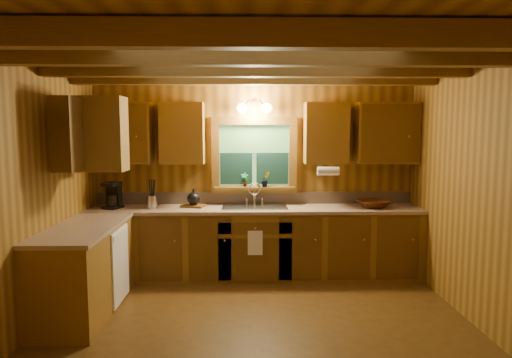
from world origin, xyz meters
The scene contains 20 objects.
room centered at (0.00, 0.00, 1.30)m, with size 4.20×4.20×4.20m.
ceiling_beams centered at (0.00, 0.00, 2.49)m, with size 4.20×2.54×0.18m.
base_cabinets centered at (-0.49, 1.28, 0.43)m, with size 4.20×2.22×0.86m.
countertop centered at (-0.48, 1.29, 0.88)m, with size 4.20×2.24×0.04m.
backsplash centered at (0.00, 1.89, 0.98)m, with size 4.20×0.02×0.16m, color #9C8068.
dishwasher_panel centered at (-1.47, 0.68, 0.43)m, with size 0.02×0.60×0.80m, color white.
upper_cabinets centered at (-0.56, 1.42, 1.84)m, with size 4.19×1.77×0.78m.
window centered at (0.00, 1.87, 1.53)m, with size 1.12×0.08×1.00m.
window_sill centered at (0.00, 1.82, 1.12)m, with size 1.06×0.14×0.04m, color brown.
wall_sconce centered at (0.00, 1.75, 2.16)m, with size 0.45×0.21×0.17m.
paper_towel_roll centered at (0.92, 1.53, 1.37)m, with size 0.11×0.11×0.27m, color white.
dish_towel centered at (0.00, 1.26, 0.52)m, with size 0.18×0.01×0.30m, color white.
sink centered at (0.00, 1.60, 0.86)m, with size 0.82×0.48×0.43m.
coffee_maker centered at (-1.79, 1.59, 1.06)m, with size 0.19×0.24×0.33m.
utensil_crock centered at (-1.30, 1.57, 0.99)m, with size 0.13×0.13×0.37m.
cutting_board centered at (-0.78, 1.65, 0.91)m, with size 0.29×0.21×0.03m, color #553712.
teakettle centered at (-0.78, 1.65, 1.01)m, with size 0.16×0.16×0.21m.
wicker_basket centered at (1.50, 1.55, 0.95)m, with size 0.39×0.39×0.10m, color #48230C.
potted_plant_left centered at (-0.13, 1.82, 1.23)m, with size 0.10×0.07×0.18m, color #553712.
potted_plant_right centered at (0.14, 1.79, 1.24)m, with size 0.11×0.09×0.20m, color #553712.
Camera 1 is at (-0.11, -4.21, 1.89)m, focal length 32.42 mm.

